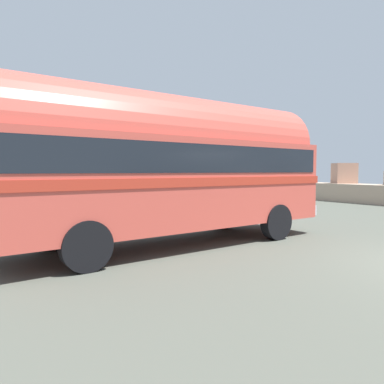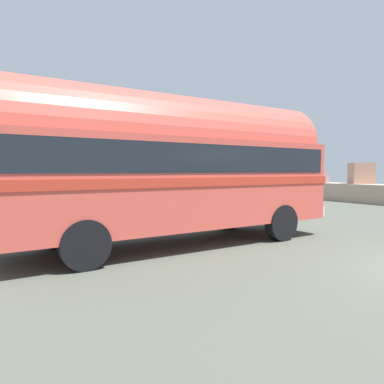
# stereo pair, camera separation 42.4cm
# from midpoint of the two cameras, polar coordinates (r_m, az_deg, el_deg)

# --- Properties ---
(vintage_coach) EXTENTS (2.85, 8.69, 3.70)m
(vintage_coach) POSITION_cam_midpoint_polar(r_m,az_deg,el_deg) (8.87, -1.25, 4.55)
(vintage_coach) COLOR black
(vintage_coach) RESTS_ON ground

